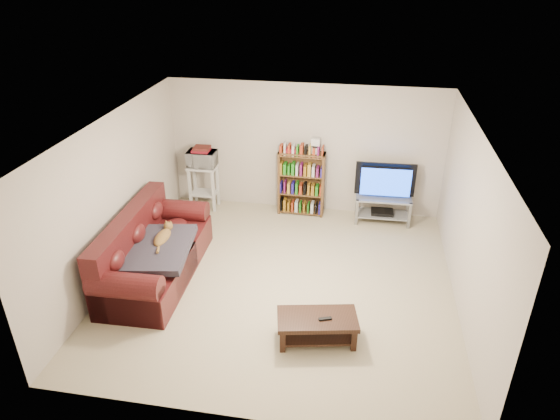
% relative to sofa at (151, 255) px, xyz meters
% --- Properties ---
extents(floor, '(5.00, 5.00, 0.00)m').
position_rel_sofa_xyz_m(floor, '(1.97, 0.15, -0.35)').
color(floor, '#C3B691').
rests_on(floor, ground).
extents(ceiling, '(5.00, 5.00, 0.00)m').
position_rel_sofa_xyz_m(ceiling, '(1.97, 0.15, 2.05)').
color(ceiling, white).
rests_on(ceiling, ground).
extents(wall_back, '(5.00, 0.00, 5.00)m').
position_rel_sofa_xyz_m(wall_back, '(1.97, 2.65, 0.85)').
color(wall_back, beige).
rests_on(wall_back, ground).
extents(wall_front, '(5.00, 0.00, 5.00)m').
position_rel_sofa_xyz_m(wall_front, '(1.97, -2.35, 0.85)').
color(wall_front, beige).
rests_on(wall_front, ground).
extents(wall_left, '(0.00, 5.00, 5.00)m').
position_rel_sofa_xyz_m(wall_left, '(-0.53, 0.15, 0.85)').
color(wall_left, beige).
rests_on(wall_left, ground).
extents(wall_right, '(0.00, 5.00, 5.00)m').
position_rel_sofa_xyz_m(wall_right, '(4.47, 0.15, 0.85)').
color(wall_right, beige).
rests_on(wall_right, ground).
extents(sofa, '(1.08, 2.40, 1.01)m').
position_rel_sofa_xyz_m(sofa, '(0.00, 0.00, 0.00)').
color(sofa, '#441112').
rests_on(sofa, floor).
extents(blanket, '(1.04, 1.28, 0.20)m').
position_rel_sofa_xyz_m(blanket, '(0.20, -0.16, 0.23)').
color(blanket, '#302C37').
rests_on(blanket, sofa).
extents(cat, '(0.27, 0.65, 0.19)m').
position_rel_sofa_xyz_m(cat, '(0.19, 0.06, 0.29)').
color(cat, brown).
rests_on(cat, sofa).
extents(coffee_table, '(1.08, 0.68, 0.36)m').
position_rel_sofa_xyz_m(coffee_table, '(2.61, -1.01, -0.10)').
color(coffee_table, black).
rests_on(coffee_table, floor).
extents(remote, '(0.17, 0.10, 0.02)m').
position_rel_sofa_xyz_m(remote, '(2.71, -1.04, 0.02)').
color(remote, black).
rests_on(remote, coffee_table).
extents(tv_stand, '(1.00, 0.47, 0.49)m').
position_rel_sofa_xyz_m(tv_stand, '(3.46, 2.33, -0.02)').
color(tv_stand, '#999EA3').
rests_on(tv_stand, floor).
extents(television, '(1.06, 0.16, 0.61)m').
position_rel_sofa_xyz_m(television, '(3.46, 2.33, 0.45)').
color(television, black).
rests_on(television, tv_stand).
extents(dvd_player, '(0.40, 0.29, 0.06)m').
position_rel_sofa_xyz_m(dvd_player, '(3.46, 2.33, -0.16)').
color(dvd_player, black).
rests_on(dvd_player, tv_stand).
extents(bookshelf, '(0.85, 0.28, 1.22)m').
position_rel_sofa_xyz_m(bookshelf, '(1.95, 2.41, 0.28)').
color(bookshelf, brown).
rests_on(bookshelf, floor).
extents(shelf_clutter, '(0.62, 0.19, 0.28)m').
position_rel_sofa_xyz_m(shelf_clutter, '(2.05, 2.42, 0.98)').
color(shelf_clutter, silver).
rests_on(shelf_clutter, bookshelf).
extents(microwave_stand, '(0.54, 0.39, 0.85)m').
position_rel_sofa_xyz_m(microwave_stand, '(0.10, 2.35, 0.20)').
color(microwave_stand, silver).
rests_on(microwave_stand, floor).
extents(microwave, '(0.53, 0.36, 0.29)m').
position_rel_sofa_xyz_m(microwave, '(0.10, 2.35, 0.65)').
color(microwave, silver).
rests_on(microwave, microwave_stand).
extents(game_boxes, '(0.31, 0.27, 0.05)m').
position_rel_sofa_xyz_m(game_boxes, '(0.10, 2.35, 0.82)').
color(game_boxes, maroon).
rests_on(game_boxes, microwave).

